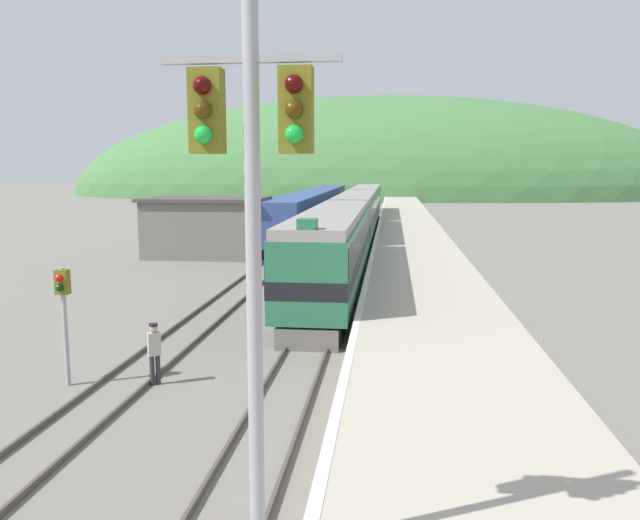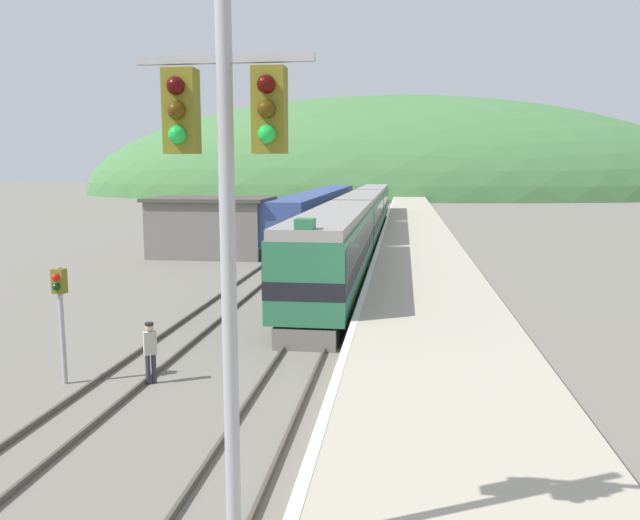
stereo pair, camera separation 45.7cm
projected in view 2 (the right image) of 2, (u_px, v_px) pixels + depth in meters
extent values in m
cube|color=#4C443D|center=(368.00, 221.00, 72.92)|extent=(0.08, 180.00, 0.16)
cube|color=#4C443D|center=(380.00, 221.00, 72.73)|extent=(0.08, 180.00, 0.16)
cube|color=#4C443D|center=(327.00, 221.00, 73.54)|extent=(0.08, 180.00, 0.16)
cube|color=#4C443D|center=(339.00, 221.00, 73.36)|extent=(0.08, 180.00, 0.16)
cube|color=#B2A893|center=(416.00, 236.00, 52.57)|extent=(5.62, 140.00, 1.09)
cube|color=silver|center=(384.00, 229.00, 52.84)|extent=(0.24, 140.00, 0.01)
ellipsoid|color=#477A42|center=(389.00, 195.00, 144.53)|extent=(145.54, 65.49, 44.80)
cube|color=slate|center=(211.00, 228.00, 44.45)|extent=(7.97, 5.12, 3.95)
cube|color=#47423D|center=(211.00, 199.00, 44.14)|extent=(8.47, 5.62, 0.24)
cube|color=black|center=(335.00, 286.00, 30.99)|extent=(2.33, 18.50, 0.85)
cube|color=#286B47|center=(335.00, 249.00, 30.71)|extent=(2.85, 19.68, 2.94)
cube|color=black|center=(335.00, 253.00, 30.74)|extent=(2.88, 19.70, 0.65)
cube|color=black|center=(335.00, 235.00, 30.62)|extent=(2.87, 18.50, 0.88)
cube|color=gray|center=(335.00, 215.00, 30.47)|extent=(2.68, 19.68, 0.40)
cube|color=black|center=(308.00, 262.00, 22.08)|extent=(2.89, 2.20, 1.18)
cube|color=#286B47|center=(305.00, 224.00, 21.20)|extent=(0.64, 0.80, 0.36)
cube|color=slate|center=(304.00, 339.00, 21.54)|extent=(2.22, 0.40, 0.77)
cube|color=black|center=(362.00, 240.00, 50.90)|extent=(2.33, 17.99, 0.85)
cube|color=#286B47|center=(362.00, 217.00, 50.62)|extent=(2.85, 19.14, 2.94)
cube|color=black|center=(362.00, 220.00, 50.66)|extent=(2.88, 19.16, 0.65)
cube|color=black|center=(362.00, 209.00, 50.53)|extent=(2.87, 17.99, 0.88)
cube|color=gray|center=(362.00, 196.00, 50.38)|extent=(2.68, 19.14, 0.40)
cube|color=black|center=(373.00, 220.00, 70.56)|extent=(2.33, 17.99, 0.85)
cube|color=#286B47|center=(373.00, 203.00, 70.28)|extent=(2.85, 19.14, 2.94)
cube|color=black|center=(373.00, 205.00, 70.31)|extent=(2.88, 19.16, 0.65)
cube|color=black|center=(374.00, 197.00, 70.18)|extent=(2.87, 17.99, 0.88)
cube|color=gray|center=(374.00, 188.00, 70.03)|extent=(2.68, 19.14, 0.40)
cube|color=black|center=(321.00, 227.00, 62.61)|extent=(2.46, 40.94, 0.80)
cube|color=#334784|center=(321.00, 207.00, 62.32)|extent=(2.90, 42.65, 3.19)
cylinder|color=#9E9EA3|center=(230.00, 329.00, 7.94)|extent=(0.20, 0.20, 8.45)
cube|color=#9E9EA3|center=(224.00, 59.00, 7.45)|extent=(2.20, 0.10, 0.10)
cube|color=#6B6619|center=(181.00, 112.00, 7.61)|extent=(0.40, 0.28, 1.02)
sphere|color=#3C0504|center=(175.00, 86.00, 7.40)|extent=(0.22, 0.22, 0.22)
sphere|color=#412C05|center=(176.00, 110.00, 7.44)|extent=(0.22, 0.22, 0.22)
sphere|color=green|center=(177.00, 135.00, 7.48)|extent=(0.22, 0.22, 0.22)
cube|color=#6B6619|center=(270.00, 111.00, 7.47)|extent=(0.40, 0.28, 1.02)
sphere|color=#3C0504|center=(266.00, 84.00, 7.25)|extent=(0.22, 0.22, 0.22)
sphere|color=#412C05|center=(266.00, 109.00, 7.30)|extent=(0.22, 0.22, 0.22)
sphere|color=green|center=(267.00, 134.00, 7.34)|extent=(0.22, 0.22, 0.22)
cylinder|color=#9E9EA3|center=(62.00, 326.00, 18.00)|extent=(0.14, 0.14, 3.46)
cube|color=#6B6619|center=(59.00, 281.00, 17.81)|extent=(0.36, 0.28, 0.71)
sphere|color=red|center=(56.00, 277.00, 17.62)|extent=(0.22, 0.22, 0.22)
sphere|color=black|center=(56.00, 287.00, 17.66)|extent=(0.22, 0.22, 0.22)
cylinder|color=#2D2D33|center=(148.00, 369.00, 18.16)|extent=(0.14, 0.14, 0.89)
cylinder|color=#2D2D33|center=(154.00, 369.00, 18.23)|extent=(0.14, 0.14, 0.89)
cube|color=#B2AD9E|center=(150.00, 343.00, 18.08)|extent=(0.42, 0.38, 0.68)
sphere|color=tan|center=(149.00, 328.00, 18.01)|extent=(0.24, 0.24, 0.24)
cylinder|color=black|center=(149.00, 324.00, 18.00)|extent=(0.25, 0.25, 0.07)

